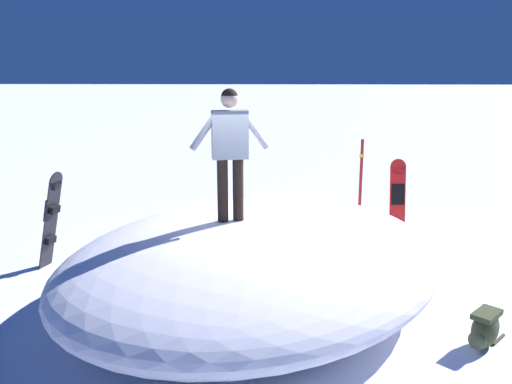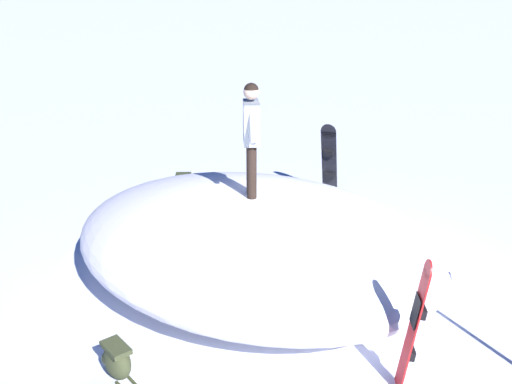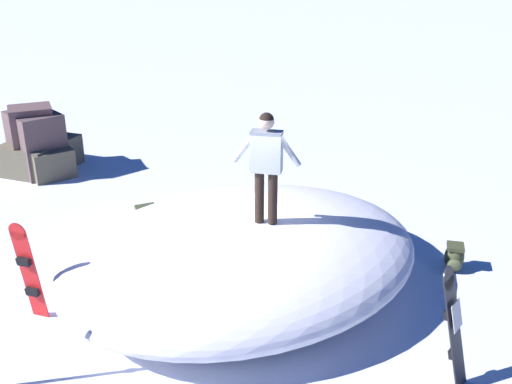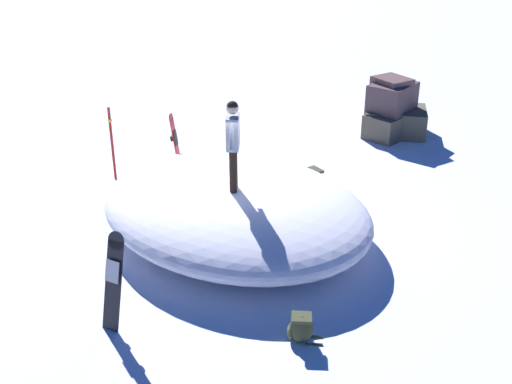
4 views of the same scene
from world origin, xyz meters
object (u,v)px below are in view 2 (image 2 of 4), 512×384
(snowboard_primary_upright, at_px, (415,324))
(backpack_near, at_px, (184,184))
(backpack_far, at_px, (117,360))
(snowboarder_standing, at_px, (251,130))
(snowboard_secondary_upright, at_px, (329,160))

(snowboard_primary_upright, relative_size, backpack_near, 2.78)
(backpack_near, relative_size, backpack_far, 0.92)
(backpack_far, bearing_deg, snowboarder_standing, 159.74)
(snowboard_secondary_upright, height_order, backpack_near, snowboard_secondary_upright)
(snowboard_primary_upright, xyz_separation_m, snowboard_secondary_upright, (-5.52, -1.10, -0.02))
(snowboard_secondary_upright, bearing_deg, snowboard_primary_upright, 11.25)
(snowboarder_standing, xyz_separation_m, backpack_near, (-2.61, -1.77, -1.90))
(snowboard_secondary_upright, bearing_deg, backpack_far, -20.27)
(snowboarder_standing, height_order, snowboard_secondary_upright, snowboarder_standing)
(backpack_near, distance_m, backpack_far, 5.58)
(snowboard_primary_upright, relative_size, backpack_far, 2.55)
(snowboard_primary_upright, distance_m, backpack_far, 3.31)
(snowboarder_standing, bearing_deg, snowboard_secondary_upright, 159.72)
(snowboard_secondary_upright, bearing_deg, backpack_near, -84.68)
(snowboard_primary_upright, bearing_deg, snowboard_secondary_upright, -168.75)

